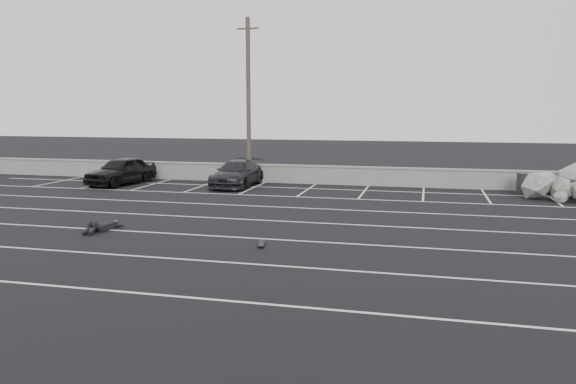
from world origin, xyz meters
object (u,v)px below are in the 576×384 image
(utility_pole, at_px, (248,101))
(skateboard, at_px, (261,244))
(person, at_px, (107,223))
(car_right, at_px, (237,174))
(trash_bin, at_px, (523,183))
(car_left, at_px, (121,171))

(utility_pole, height_order, skateboard, utility_pole)
(person, bearing_deg, car_right, 91.23)
(utility_pole, xyz_separation_m, skateboard, (4.96, -14.16, -4.63))
(trash_bin, bearing_deg, car_right, -177.18)
(car_left, height_order, car_right, car_left)
(person, relative_size, skateboard, 3.31)
(car_left, bearing_deg, skateboard, -34.79)
(utility_pole, height_order, person, utility_pole)
(trash_bin, distance_m, skateboard, 16.73)
(car_right, bearing_deg, person, -93.63)
(trash_bin, relative_size, skateboard, 1.50)
(car_left, height_order, trash_bin, car_left)
(car_right, xyz_separation_m, utility_pole, (0.30, 1.23, 3.99))
(car_left, bearing_deg, trash_bin, 14.94)
(utility_pole, xyz_separation_m, trash_bin, (14.62, -0.50, -4.16))
(person, xyz_separation_m, skateboard, (6.04, -1.08, -0.16))
(car_left, relative_size, skateboard, 6.58)
(car_left, distance_m, person, 12.38)
(car_left, relative_size, utility_pole, 0.50)
(car_left, bearing_deg, car_right, 18.54)
(car_left, height_order, person, car_left)
(utility_pole, relative_size, skateboard, 13.29)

